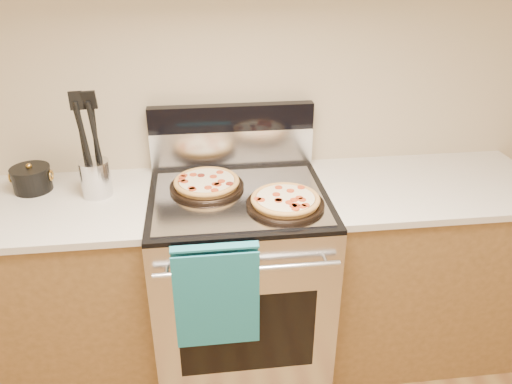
{
  "coord_description": "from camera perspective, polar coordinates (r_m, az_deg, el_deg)",
  "views": [
    {
      "loc": [
        -0.15,
        -0.23,
        1.9
      ],
      "look_at": [
        0.06,
        1.55,
        0.98
      ],
      "focal_mm": 35.0,
      "sensor_mm": 36.0,
      "label": 1
    }
  ],
  "objects": [
    {
      "name": "backsplash_lower",
      "position": [
        2.37,
        -2.75,
        5.06
      ],
      "size": [
        0.76,
        0.06,
        0.18
      ],
      "primitive_type": "cube",
      "color": "silver",
      "rests_on": "cooktop"
    },
    {
      "name": "pepperoni_pizza_back",
      "position": [
        2.17,
        -5.66,
        0.97
      ],
      "size": [
        0.38,
        0.38,
        0.04
      ],
      "primitive_type": null,
      "rotation": [
        0.0,
        0.0,
        -0.23
      ],
      "color": "#A87133",
      "rests_on": "foil_sheet"
    },
    {
      "name": "countertop_right",
      "position": [
        2.39,
        19.39,
        0.68
      ],
      "size": [
        1.02,
        0.64,
        0.03
      ],
      "primitive_type": "cube",
      "color": "beige",
      "rests_on": "cabinet_right"
    },
    {
      "name": "cooktop",
      "position": [
        2.13,
        -2.03,
        -0.57
      ],
      "size": [
        0.76,
        0.68,
        0.02
      ],
      "primitive_type": "cube",
      "color": "black",
      "rests_on": "range_body"
    },
    {
      "name": "range_body",
      "position": [
        2.38,
        -1.85,
        -10.41
      ],
      "size": [
        0.76,
        0.68,
        0.9
      ],
      "primitive_type": "cube",
      "color": "#B7B7BC",
      "rests_on": "ground"
    },
    {
      "name": "dish_towel",
      "position": [
        1.93,
        -4.52,
        -11.53
      ],
      "size": [
        0.32,
        0.05,
        0.42
      ],
      "primitive_type": null,
      "color": "#1A5682",
      "rests_on": "oven_handle"
    },
    {
      "name": "foil_sheet",
      "position": [
        2.1,
        -1.96,
        -0.63
      ],
      "size": [
        0.7,
        0.55,
        0.01
      ],
      "primitive_type": "cube",
      "color": "gray",
      "rests_on": "cooktop"
    },
    {
      "name": "saucepan",
      "position": [
        2.37,
        -24.23,
        1.28
      ],
      "size": [
        0.16,
        0.16,
        0.1
      ],
      "primitive_type": "cylinder",
      "rotation": [
        0.0,
        0.0,
        -0.02
      ],
      "color": "black",
      "rests_on": "countertop_left"
    },
    {
      "name": "utensil_crock",
      "position": [
        2.22,
        -17.84,
        1.52
      ],
      "size": [
        0.15,
        0.15,
        0.16
      ],
      "primitive_type": "cylinder",
      "rotation": [
        0.0,
        0.0,
        0.19
      ],
      "color": "silver",
      "rests_on": "countertop_left"
    },
    {
      "name": "backsplash_upper",
      "position": [
        2.32,
        -2.83,
        8.49
      ],
      "size": [
        0.76,
        0.06,
        0.12
      ],
      "primitive_type": "cube",
      "color": "black",
      "rests_on": "backsplash_lower"
    },
    {
      "name": "cabinet_right",
      "position": [
        2.62,
        17.86,
        -8.26
      ],
      "size": [
        1.0,
        0.62,
        0.88
      ],
      "primitive_type": "cube",
      "color": "brown",
      "rests_on": "ground"
    },
    {
      "name": "oven_window",
      "position": [
        2.12,
        -0.97,
        -15.9
      ],
      "size": [
        0.56,
        0.01,
        0.4
      ],
      "primitive_type": "cube",
      "color": "black",
      "rests_on": "range_body"
    },
    {
      "name": "countertop_left",
      "position": [
        2.28,
        -24.75,
        -1.76
      ],
      "size": [
        1.02,
        0.64,
        0.03
      ],
      "primitive_type": "cube",
      "color": "beige",
      "rests_on": "cabinet_left"
    },
    {
      "name": "pepperoni_pizza_front",
      "position": [
        2.02,
        3.38,
        -1.05
      ],
      "size": [
        0.33,
        0.33,
        0.04
      ],
      "primitive_type": null,
      "rotation": [
        0.0,
        0.0,
        0.07
      ],
      "color": "#A87133",
      "rests_on": "foil_sheet"
    },
    {
      "name": "cabinet_left",
      "position": [
        2.51,
        -22.72,
        -10.89
      ],
      "size": [
        1.0,
        0.62,
        0.88
      ],
      "primitive_type": "cube",
      "color": "brown",
      "rests_on": "ground"
    },
    {
      "name": "oven_handle",
      "position": [
        1.87,
        -0.92,
        -8.89
      ],
      "size": [
        0.7,
        0.03,
        0.03
      ],
      "primitive_type": "cylinder",
      "rotation": [
        0.0,
        1.57,
        0.0
      ],
      "color": "silver",
      "rests_on": "range_body"
    },
    {
      "name": "wall_back",
      "position": [
        2.3,
        -3.02,
        13.3
      ],
      "size": [
        4.0,
        0.0,
        4.0
      ],
      "primitive_type": "plane",
      "rotation": [
        1.57,
        0.0,
        0.0
      ],
      "color": "#C3B28D",
      "rests_on": "ground"
    }
  ]
}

